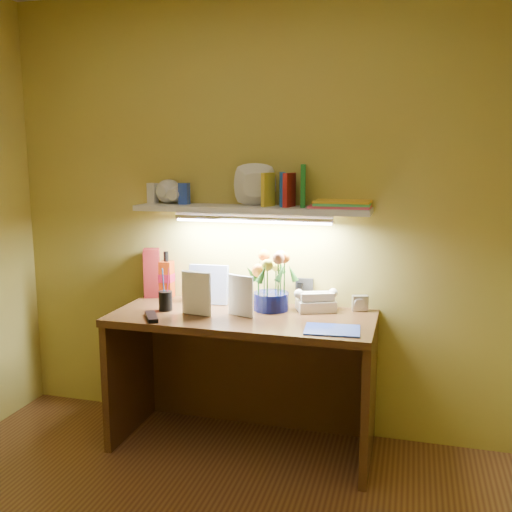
% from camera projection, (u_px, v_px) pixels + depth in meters
% --- Properties ---
extents(desk, '(1.40, 0.60, 0.75)m').
position_uv_depth(desk, '(243.00, 381.00, 3.10)').
color(desk, '#3A1E10').
rests_on(desk, ground).
extents(flower_bouquet, '(0.28, 0.28, 0.34)m').
position_uv_depth(flower_bouquet, '(271.00, 280.00, 3.11)').
color(flower_bouquet, '#060B3D').
rests_on(flower_bouquet, desk).
extents(telephone, '(0.24, 0.22, 0.12)m').
position_uv_depth(telephone, '(316.00, 300.00, 3.11)').
color(telephone, white).
rests_on(telephone, desk).
extents(desk_clock, '(0.09, 0.07, 0.09)m').
position_uv_depth(desk_clock, '(360.00, 303.00, 3.11)').
color(desk_clock, '#BABABF').
rests_on(desk_clock, desk).
extents(whisky_bottle, '(0.08, 0.08, 0.28)m').
position_uv_depth(whisky_bottle, '(167.00, 274.00, 3.40)').
color(whisky_bottle, '#A32F09').
rests_on(whisky_bottle, desk).
extents(whisky_box, '(0.12, 0.12, 0.29)m').
position_uv_depth(whisky_box, '(152.00, 273.00, 3.41)').
color(whisky_box, '#5F1211').
rests_on(whisky_box, desk).
extents(pen_cup, '(0.08, 0.08, 0.18)m').
position_uv_depth(pen_cup, '(165.00, 294.00, 3.11)').
color(pen_cup, black).
rests_on(pen_cup, desk).
extents(art_card, '(0.23, 0.06, 0.22)m').
position_uv_depth(art_card, '(209.00, 284.00, 3.26)').
color(art_card, white).
rests_on(art_card, desk).
extents(tv_remote, '(0.14, 0.18, 0.02)m').
position_uv_depth(tv_remote, '(152.00, 317.00, 2.96)').
color(tv_remote, black).
rests_on(tv_remote, desk).
extents(blue_folder, '(0.28, 0.22, 0.01)m').
position_uv_depth(blue_folder, '(332.00, 330.00, 2.76)').
color(blue_folder, blue).
rests_on(blue_folder, desk).
extents(desk_book_a, '(0.18, 0.06, 0.24)m').
position_uv_depth(desk_book_a, '(182.00, 292.00, 3.05)').
color(desk_book_a, white).
rests_on(desk_book_a, desk).
extents(desk_book_b, '(0.16, 0.07, 0.22)m').
position_uv_depth(desk_book_b, '(228.00, 294.00, 3.04)').
color(desk_book_b, silver).
rests_on(desk_book_b, desk).
extents(wall_shelf, '(1.30, 0.31, 0.26)m').
position_uv_depth(wall_shelf, '(251.00, 202.00, 3.12)').
color(wall_shelf, silver).
rests_on(wall_shelf, ground).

